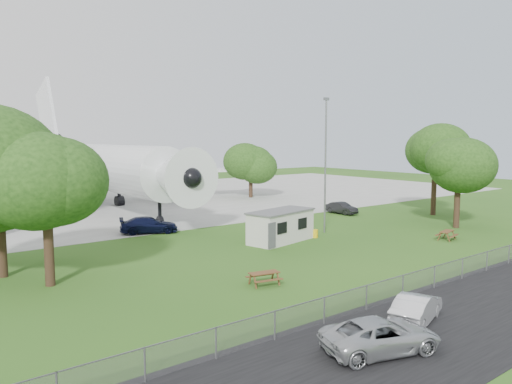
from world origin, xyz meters
TOP-DOWN VIEW (x-y plane):
  - ground at (0.00, 0.00)m, footprint 160.00×160.00m
  - asphalt_strip at (0.00, -13.00)m, footprint 120.00×8.00m
  - concrete_apron at (0.00, 38.00)m, footprint 120.00×46.00m
  - airliner at (-2.00, 35.86)m, footprint 46.36×47.73m
  - site_cabin at (2.51, 5.68)m, footprint 6.96×3.90m
  - picnic_west at (-6.30, -2.98)m, footprint 2.08×1.85m
  - picnic_east at (14.03, -2.45)m, footprint 2.11×1.89m
  - fence at (0.00, -9.50)m, footprint 58.00×0.04m
  - lamp_mast at (8.20, 6.20)m, footprint 0.16×0.16m
  - tree_west_small at (-16.24, 4.61)m, footprint 6.96×6.96m
  - tree_east_front at (19.91, 0.12)m, footprint 6.27×6.27m
  - tree_east_back at (25.30, 6.03)m, footprint 6.63×6.63m
  - tree_far_apron at (19.10, 31.42)m, footprint 6.86×6.86m
  - car_centre_sedan at (-4.45, -12.00)m, footprint 4.36×2.68m
  - car_west_estate at (-8.42, -13.06)m, footprint 5.42×3.69m
  - car_ne_sedan at (17.79, 12.82)m, footprint 1.42×3.96m
  - car_apron_van at (-4.53, 15.74)m, footprint 5.52×3.82m

SIDE VIEW (x-z plane):
  - ground at x=0.00m, z-range 0.00..0.00m
  - picnic_west at x=-6.30m, z-range -0.38..0.38m
  - picnic_east at x=14.03m, z-range -0.38..0.38m
  - fence at x=0.00m, z-range -0.65..0.65m
  - asphalt_strip at x=0.00m, z-range 0.00..0.02m
  - concrete_apron at x=0.00m, z-range 0.00..0.03m
  - car_ne_sedan at x=17.79m, z-range 0.00..1.30m
  - car_centre_sedan at x=-4.45m, z-range 0.00..1.36m
  - car_west_estate at x=-8.42m, z-range 0.00..1.38m
  - car_apron_van at x=-4.53m, z-range 0.00..1.48m
  - site_cabin at x=2.51m, z-range 0.00..2.62m
  - tree_far_apron at x=19.10m, z-range 0.60..8.68m
  - airliner at x=-2.00m, z-range -3.57..14.11m
  - lamp_mast at x=8.20m, z-range 0.00..12.00m
  - tree_west_small at x=-16.24m, z-range 1.26..10.78m
  - tree_east_front at x=19.91m, z-range 1.60..11.10m
  - tree_east_back at x=25.30m, z-range 1.74..11.89m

